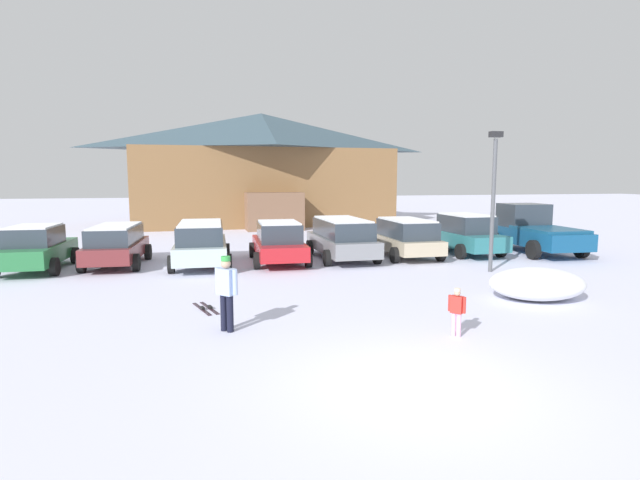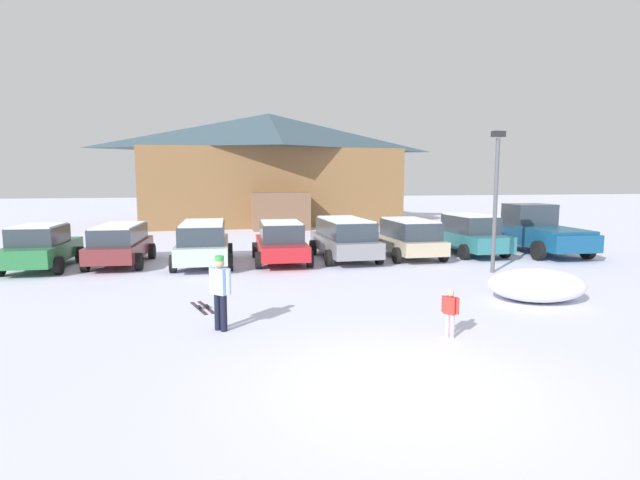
{
  "view_description": "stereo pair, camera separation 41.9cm",
  "coord_description": "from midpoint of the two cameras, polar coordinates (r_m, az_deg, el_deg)",
  "views": [
    {
      "loc": [
        -3.16,
        -7.25,
        3.36
      ],
      "look_at": [
        0.39,
        8.75,
        1.3
      ],
      "focal_mm": 28.0,
      "sensor_mm": 36.0,
      "label": 1
    },
    {
      "loc": [
        -2.75,
        -7.34,
        3.36
      ],
      "look_at": [
        0.39,
        8.75,
        1.3
      ],
      "focal_mm": 28.0,
      "sensor_mm": 36.0,
      "label": 2
    }
  ],
  "objects": [
    {
      "name": "parked_silver_wagon",
      "position": [
        19.59,
        -12.6,
        -0.2
      ],
      "size": [
        2.26,
        4.7,
        1.67
      ],
      "color": "silver",
      "rests_on": "ground"
    },
    {
      "name": "plowed_snow_pile",
      "position": [
        15.08,
        24.26,
        -4.7
      ],
      "size": [
        2.68,
        2.14,
        0.85
      ],
      "primitive_type": "ellipsoid",
      "color": "white",
      "rests_on": "ground"
    },
    {
      "name": "parked_beige_suv",
      "position": [
        21.22,
        10.71,
        0.34
      ],
      "size": [
        2.22,
        4.05,
        1.63
      ],
      "color": "#BDAD8F",
      "rests_on": "ground"
    },
    {
      "name": "lamp_post",
      "position": [
        18.55,
        20.07,
        5.05
      ],
      "size": [
        0.44,
        0.24,
        4.94
      ],
      "color": "#515459",
      "rests_on": "ground"
    },
    {
      "name": "ski_lodge",
      "position": [
        37.2,
        -5.5,
        8.19
      ],
      "size": [
        18.58,
        11.36,
        7.96
      ],
      "color": "brown",
      "rests_on": "ground"
    },
    {
      "name": "skier_adult_in_blue_parka",
      "position": [
        11.13,
        -10.28,
        -5.49
      ],
      "size": [
        0.47,
        0.47,
        1.67
      ],
      "color": "black",
      "rests_on": "ground"
    },
    {
      "name": "parked_grey_wagon",
      "position": [
        20.49,
        3.39,
        0.3
      ],
      "size": [
        2.33,
        4.82,
        1.69
      ],
      "color": "gray",
      "rests_on": "ground"
    },
    {
      "name": "skier_child_in_red_jacket",
      "position": [
        10.95,
        15.73,
        -7.74
      ],
      "size": [
        0.28,
        0.31,
        1.05
      ],
      "color": "#ECAAD0",
      "rests_on": "ground"
    },
    {
      "name": "parked_red_sedan",
      "position": [
        19.77,
        -3.89,
        -0.2
      ],
      "size": [
        2.22,
        4.5,
        1.65
      ],
      "color": "red",
      "rests_on": "ground"
    },
    {
      "name": "parked_teal_hatchback",
      "position": [
        22.91,
        17.04,
        0.64
      ],
      "size": [
        2.25,
        4.81,
        1.77
      ],
      "color": "#2A737A",
      "rests_on": "ground"
    },
    {
      "name": "parked_maroon_van",
      "position": [
        20.55,
        -21.34,
        -0.32
      ],
      "size": [
        2.21,
        4.31,
        1.57
      ],
      "color": "maroon",
      "rests_on": "ground"
    },
    {
      "name": "parked_green_coupe",
      "position": [
        20.81,
        -28.76,
        -0.69
      ],
      "size": [
        2.16,
        4.13,
        1.66
      ],
      "color": "#29723E",
      "rests_on": "ground"
    },
    {
      "name": "pair_of_skis",
      "position": [
        13.3,
        -12.39,
        -7.54
      ],
      "size": [
        0.69,
        1.4,
        0.08
      ],
      "color": "#2D1C23",
      "rests_on": "ground"
    },
    {
      "name": "pickup_truck",
      "position": [
        24.25,
        24.16,
        0.94
      ],
      "size": [
        2.65,
        5.3,
        2.15
      ],
      "color": "navy",
      "rests_on": "ground"
    },
    {
      "name": "ground",
      "position": [
        8.56,
        10.54,
        -16.07
      ],
      "size": [
        160.0,
        160.0,
        0.0
      ],
      "primitive_type": "plane",
      "color": "silver"
    }
  ]
}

